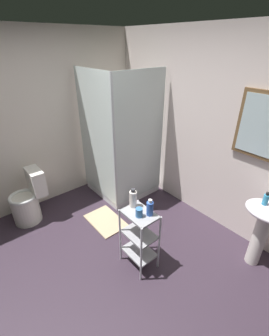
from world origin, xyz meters
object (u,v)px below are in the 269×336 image
at_px(shower_stall, 121,169).
at_px(bath_mat, 106,221).
at_px(pedestal_sink, 264,223).
at_px(rinse_cup, 139,212).
at_px(storage_cart, 139,235).
at_px(hand_soap_bottle, 266,199).
at_px(shampoo_bottle_blue, 150,208).
at_px(toilet, 28,201).
at_px(lotion_bottle_white, 133,199).

xyz_separation_m(shower_stall, bath_mat, (0.44, -0.62, -0.45)).
height_order(pedestal_sink, bath_mat, pedestal_sink).
bearing_deg(rinse_cup, shower_stall, 150.52).
bearing_deg(bath_mat, rinse_cup, -8.21).
distance_m(shower_stall, storage_cart, 1.48).
bearing_deg(pedestal_sink, bath_mat, -150.53).
distance_m(storage_cart, hand_soap_bottle, 1.37).
bearing_deg(shampoo_bottle_blue, toilet, -155.47).
bearing_deg(storage_cart, toilet, -156.41).
bearing_deg(toilet, bath_mat, 46.81).
relative_size(pedestal_sink, toilet, 1.07).
relative_size(shampoo_bottle_blue, rinse_cup, 1.93).
xyz_separation_m(lotion_bottle_white, bath_mat, (-0.72, 0.07, -0.83)).
xyz_separation_m(storage_cart, shampoo_bottle_blue, (0.08, 0.07, 0.39)).
relative_size(storage_cart, shampoo_bottle_blue, 3.98).
xyz_separation_m(storage_cart, rinse_cup, (0.03, -0.03, 0.35)).
bearing_deg(toilet, hand_soap_bottle, 36.13).
relative_size(hand_soap_bottle, shampoo_bottle_blue, 0.79).
relative_size(storage_cart, rinse_cup, 7.70).
bearing_deg(rinse_cup, shampoo_bottle_blue, 63.63).
relative_size(toilet, storage_cart, 1.03).
bearing_deg(hand_soap_bottle, toilet, -143.87).
distance_m(pedestal_sink, bath_mat, 2.02).
height_order(toilet, rinse_cup, rinse_cup).
distance_m(rinse_cup, bath_mat, 1.18).
xyz_separation_m(toilet, bath_mat, (0.74, 0.79, -0.31)).
xyz_separation_m(toilet, lotion_bottle_white, (1.46, 0.72, 0.52)).
distance_m(toilet, bath_mat, 1.13).
xyz_separation_m(pedestal_sink, rinse_cup, (-0.80, -1.08, 0.21)).
bearing_deg(toilet, shampoo_bottle_blue, 24.53).
xyz_separation_m(shower_stall, hand_soap_bottle, (2.08, 0.32, 0.41)).
xyz_separation_m(hand_soap_bottle, rinse_cup, (-0.75, -1.07, -0.09)).
bearing_deg(lotion_bottle_white, rinse_cup, -19.15).
distance_m(storage_cart, bath_mat, 0.96).
bearing_deg(storage_cart, pedestal_sink, 51.46).
bearing_deg(shampoo_bottle_blue, lotion_bottle_white, -168.67).
distance_m(hand_soap_bottle, shampoo_bottle_blue, 1.20).
xyz_separation_m(pedestal_sink, hand_soap_bottle, (-0.05, -0.01, 0.29)).
distance_m(shower_stall, toilet, 1.45).
xyz_separation_m(pedestal_sink, lotion_bottle_white, (-0.97, -1.02, 0.26)).
relative_size(storage_cart, hand_soap_bottle, 5.03).
bearing_deg(shower_stall, shampoo_bottle_blue, -25.26).
distance_m(shampoo_bottle_blue, rinse_cup, 0.12).
height_order(lotion_bottle_white, bath_mat, lotion_bottle_white).
bearing_deg(pedestal_sink, hand_soap_bottle, -169.45).
bearing_deg(storage_cart, lotion_bottle_white, 169.93).
bearing_deg(bath_mat, lotion_bottle_white, -5.58).
relative_size(pedestal_sink, rinse_cup, 8.43).
height_order(shower_stall, lotion_bottle_white, shower_stall).
relative_size(shower_stall, storage_cart, 2.70).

